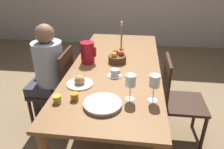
# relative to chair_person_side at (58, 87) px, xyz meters

# --- Properties ---
(ground_plane) EXTENTS (20.00, 20.00, 0.00)m
(ground_plane) POSITION_rel_chair_person_side_xyz_m (0.63, 0.06, -0.48)
(ground_plane) COLOR #7F6647
(dining_table) EXTENTS (0.88, 2.11, 0.76)m
(dining_table) POSITION_rel_chair_person_side_xyz_m (0.63, 0.06, 0.19)
(dining_table) COLOR brown
(dining_table) RESTS_ON ground_plane
(chair_person_side) EXTENTS (0.42, 0.42, 0.90)m
(chair_person_side) POSITION_rel_chair_person_side_xyz_m (0.00, 0.00, 0.00)
(chair_person_side) COLOR #331E14
(chair_person_side) RESTS_ON ground_plane
(chair_opposite) EXTENTS (0.42, 0.42, 0.90)m
(chair_opposite) POSITION_rel_chair_person_side_xyz_m (1.26, -0.07, 0.00)
(chair_opposite) COLOR #331E14
(chair_opposite) RESTS_ON ground_plane
(person_seated) EXTENTS (0.39, 0.41, 1.18)m
(person_seated) POSITION_rel_chair_person_side_xyz_m (-0.09, -0.02, 0.22)
(person_seated) COLOR #33333D
(person_seated) RESTS_ON ground_plane
(red_pitcher) EXTENTS (0.16, 0.14, 0.22)m
(red_pitcher) POSITION_rel_chair_person_side_xyz_m (0.33, 0.08, 0.39)
(red_pitcher) COLOR #A31423
(red_pitcher) RESTS_ON dining_table
(wine_glass_water) EXTENTS (0.08, 0.08, 0.22)m
(wine_glass_water) POSITION_rel_chair_person_side_xyz_m (0.97, -0.55, 0.44)
(wine_glass_water) COLOR white
(wine_glass_water) RESTS_ON dining_table
(wine_glass_juice) EXTENTS (0.08, 0.08, 0.21)m
(wine_glass_juice) POSITION_rel_chair_person_side_xyz_m (0.80, -0.56, 0.43)
(wine_glass_juice) COLOR white
(wine_glass_juice) RESTS_ON dining_table
(teacup_near_person) EXTENTS (0.13, 0.13, 0.07)m
(teacup_near_person) POSITION_rel_chair_person_side_xyz_m (0.64, -0.19, 0.31)
(teacup_near_person) COLOR silver
(teacup_near_person) RESTS_ON dining_table
(serving_tray) EXTENTS (0.28, 0.28, 0.03)m
(serving_tray) POSITION_rel_chair_person_side_xyz_m (0.61, -0.67, 0.29)
(serving_tray) COLOR #B7B2A8
(serving_tray) RESTS_ON dining_table
(bread_plate) EXTENTS (0.23, 0.23, 0.09)m
(bread_plate) POSITION_rel_chair_person_side_xyz_m (0.37, -0.38, 0.30)
(bread_plate) COLOR silver
(bread_plate) RESTS_ON dining_table
(jam_jar_amber) EXTENTS (0.06, 0.06, 0.06)m
(jam_jar_amber) POSITION_rel_chair_person_side_xyz_m (0.27, -0.66, 0.31)
(jam_jar_amber) COLOR gold
(jam_jar_amber) RESTS_ON dining_table
(jam_jar_red) EXTENTS (0.06, 0.06, 0.06)m
(jam_jar_red) POSITION_rel_chair_person_side_xyz_m (0.39, -0.61, 0.31)
(jam_jar_red) COLOR #C67A1E
(jam_jar_red) RESTS_ON dining_table
(fruit_bowl) EXTENTS (0.19, 0.19, 0.12)m
(fruit_bowl) POSITION_rel_chair_person_side_xyz_m (0.63, 0.14, 0.33)
(fruit_bowl) COLOR brown
(fruit_bowl) RESTS_ON dining_table
(candlestick_tall) EXTENTS (0.06, 0.06, 0.33)m
(candlestick_tall) POSITION_rel_chair_person_side_xyz_m (0.64, 0.52, 0.41)
(candlestick_tall) COLOR olive
(candlestick_tall) RESTS_ON dining_table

